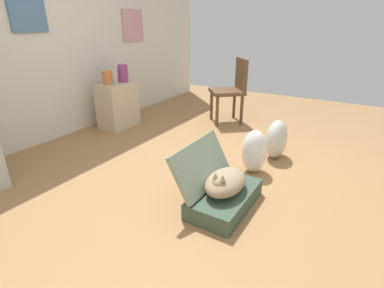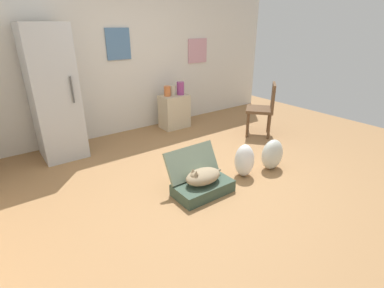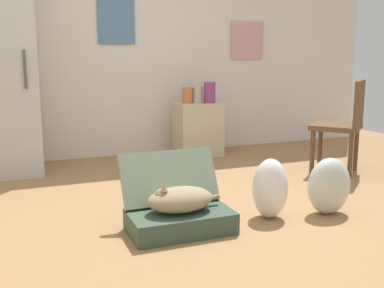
{
  "view_description": "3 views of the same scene",
  "coord_description": "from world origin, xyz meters",
  "px_view_note": "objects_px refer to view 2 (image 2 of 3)",
  "views": [
    {
      "loc": [
        -2.1,
        -1.08,
        1.36
      ],
      "look_at": [
        -0.02,
        0.18,
        0.35
      ],
      "focal_mm": 27.17,
      "sensor_mm": 36.0,
      "label": 1
    },
    {
      "loc": [
        -2.1,
        -2.51,
        1.83
      ],
      "look_at": [
        -0.05,
        0.26,
        0.38
      ],
      "focal_mm": 26.98,
      "sensor_mm": 36.0,
      "label": 2
    },
    {
      "loc": [
        -1.29,
        -2.98,
        1.15
      ],
      "look_at": [
        -0.13,
        -0.09,
        0.54
      ],
      "focal_mm": 43.21,
      "sensor_mm": 36.0,
      "label": 3
    }
  ],
  "objects_px": {
    "vase_tall": "(167,91)",
    "plastic_bag_white": "(244,160)",
    "vase_round": "(173,90)",
    "suitcase_base": "(203,188)",
    "chair": "(264,107)",
    "side_table": "(174,111)",
    "cat": "(203,176)",
    "refrigerator": "(53,94)",
    "plastic_bag_clear": "(272,154)",
    "vase_short": "(180,88)"
  },
  "relations": [
    {
      "from": "side_table",
      "to": "chair",
      "type": "height_order",
      "value": "chair"
    },
    {
      "from": "refrigerator",
      "to": "chair",
      "type": "bearing_deg",
      "value": -21.83
    },
    {
      "from": "plastic_bag_white",
      "to": "suitcase_base",
      "type": "bearing_deg",
      "value": -178.29
    },
    {
      "from": "suitcase_base",
      "to": "side_table",
      "type": "height_order",
      "value": "side_table"
    },
    {
      "from": "refrigerator",
      "to": "chair",
      "type": "height_order",
      "value": "refrigerator"
    },
    {
      "from": "vase_tall",
      "to": "vase_round",
      "type": "distance_m",
      "value": 0.13
    },
    {
      "from": "vase_round",
      "to": "refrigerator",
      "type": "bearing_deg",
      "value": -177.57
    },
    {
      "from": "plastic_bag_white",
      "to": "vase_short",
      "type": "relative_size",
      "value": 1.85
    },
    {
      "from": "vase_tall",
      "to": "plastic_bag_clear",
      "type": "bearing_deg",
      "value": -83.64
    },
    {
      "from": "refrigerator",
      "to": "suitcase_base",
      "type": "bearing_deg",
      "value": -64.16
    },
    {
      "from": "vase_round",
      "to": "vase_tall",
      "type": "bearing_deg",
      "value": -171.81
    },
    {
      "from": "vase_short",
      "to": "vase_round",
      "type": "xyz_separation_m",
      "value": [
        -0.13,
        0.06,
        -0.03
      ]
    },
    {
      "from": "plastic_bag_white",
      "to": "vase_short",
      "type": "bearing_deg",
      "value": 77.8
    },
    {
      "from": "plastic_bag_white",
      "to": "plastic_bag_clear",
      "type": "xyz_separation_m",
      "value": [
        0.44,
        -0.08,
        -0.01
      ]
    },
    {
      "from": "vase_round",
      "to": "chair",
      "type": "height_order",
      "value": "chair"
    },
    {
      "from": "refrigerator",
      "to": "chair",
      "type": "relative_size",
      "value": 2.03
    },
    {
      "from": "refrigerator",
      "to": "vase_short",
      "type": "height_order",
      "value": "refrigerator"
    },
    {
      "from": "side_table",
      "to": "vase_round",
      "type": "distance_m",
      "value": 0.39
    },
    {
      "from": "vase_short",
      "to": "vase_round",
      "type": "height_order",
      "value": "vase_short"
    },
    {
      "from": "side_table",
      "to": "vase_round",
      "type": "relative_size",
      "value": 3.56
    },
    {
      "from": "cat",
      "to": "side_table",
      "type": "relative_size",
      "value": 0.85
    },
    {
      "from": "vase_short",
      "to": "vase_round",
      "type": "distance_m",
      "value": 0.14
    },
    {
      "from": "plastic_bag_white",
      "to": "vase_short",
      "type": "xyz_separation_m",
      "value": [
        0.45,
        2.08,
        0.51
      ]
    },
    {
      "from": "refrigerator",
      "to": "vase_round",
      "type": "height_order",
      "value": "refrigerator"
    },
    {
      "from": "refrigerator",
      "to": "side_table",
      "type": "distance_m",
      "value": 2.11
    },
    {
      "from": "vase_tall",
      "to": "plastic_bag_white",
      "type": "bearing_deg",
      "value": -95.26
    },
    {
      "from": "cat",
      "to": "vase_round",
      "type": "xyz_separation_m",
      "value": [
        1.02,
        2.17,
        0.47
      ]
    },
    {
      "from": "vase_tall",
      "to": "vase_round",
      "type": "bearing_deg",
      "value": 8.19
    },
    {
      "from": "cat",
      "to": "vase_tall",
      "type": "relative_size",
      "value": 2.91
    },
    {
      "from": "chair",
      "to": "vase_round",
      "type": "bearing_deg",
      "value": -93.09
    },
    {
      "from": "suitcase_base",
      "to": "plastic_bag_clear",
      "type": "distance_m",
      "value": 1.14
    },
    {
      "from": "cat",
      "to": "refrigerator",
      "type": "relative_size",
      "value": 0.28
    },
    {
      "from": "suitcase_base",
      "to": "vase_round",
      "type": "distance_m",
      "value": 2.47
    },
    {
      "from": "vase_short",
      "to": "chair",
      "type": "distance_m",
      "value": 1.53
    },
    {
      "from": "vase_short",
      "to": "vase_round",
      "type": "relative_size",
      "value": 1.36
    },
    {
      "from": "plastic_bag_clear",
      "to": "vase_tall",
      "type": "bearing_deg",
      "value": 96.36
    },
    {
      "from": "plastic_bag_clear",
      "to": "refrigerator",
      "type": "relative_size",
      "value": 0.23
    },
    {
      "from": "cat",
      "to": "vase_round",
      "type": "bearing_deg",
      "value": 64.86
    },
    {
      "from": "suitcase_base",
      "to": "plastic_bag_white",
      "type": "distance_m",
      "value": 0.7
    },
    {
      "from": "side_table",
      "to": "vase_short",
      "type": "bearing_deg",
      "value": -11.62
    },
    {
      "from": "vase_short",
      "to": "chair",
      "type": "relative_size",
      "value": 0.26
    },
    {
      "from": "refrigerator",
      "to": "plastic_bag_white",
      "type": "bearing_deg",
      "value": -50.56
    },
    {
      "from": "plastic_bag_white",
      "to": "vase_round",
      "type": "distance_m",
      "value": 2.22
    },
    {
      "from": "vase_tall",
      "to": "vase_short",
      "type": "bearing_deg",
      "value": -9.7
    },
    {
      "from": "chair",
      "to": "side_table",
      "type": "bearing_deg",
      "value": -92.31
    },
    {
      "from": "refrigerator",
      "to": "plastic_bag_clear",
      "type": "bearing_deg",
      "value": -45.11
    },
    {
      "from": "suitcase_base",
      "to": "vase_short",
      "type": "xyz_separation_m",
      "value": [
        1.14,
        2.11,
        0.66
      ]
    },
    {
      "from": "plastic_bag_clear",
      "to": "vase_tall",
      "type": "xyz_separation_m",
      "value": [
        -0.25,
        2.21,
        0.49
      ]
    },
    {
      "from": "suitcase_base",
      "to": "plastic_bag_clear",
      "type": "height_order",
      "value": "plastic_bag_clear"
    },
    {
      "from": "vase_round",
      "to": "chair",
      "type": "distance_m",
      "value": 1.65
    }
  ]
}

